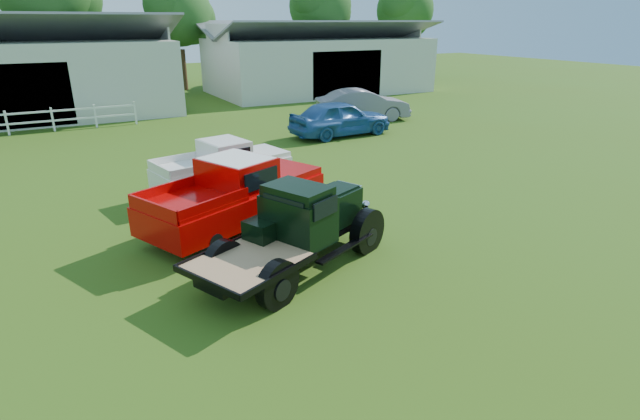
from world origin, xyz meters
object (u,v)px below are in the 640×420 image
red_pickup (235,193)px  white_pickup (223,167)px  vintage_flatbed (296,228)px  misc_car_blue (340,118)px  misc_car_grey (363,105)px

red_pickup → white_pickup: red_pickup is taller
red_pickup → vintage_flatbed: bearing=-106.4°
red_pickup → white_pickup: 3.20m
white_pickup → misc_car_blue: (7.71, 5.52, 0.02)m
vintage_flatbed → white_pickup: (0.30, 6.05, -0.14)m
white_pickup → vintage_flatbed: bearing=-104.5°
vintage_flatbed → white_pickup: bearing=63.4°
white_pickup → misc_car_blue: bearing=23.9°
red_pickup → white_pickup: bearing=54.2°
vintage_flatbed → red_pickup: (-0.37, 2.92, 0.00)m
white_pickup → misc_car_grey: size_ratio=0.88×
red_pickup → misc_car_grey: bearing=21.3°
vintage_flatbed → misc_car_grey: (11.19, 14.48, -0.12)m
red_pickup → misc_car_blue: 12.04m
white_pickup → misc_car_grey: bearing=26.0°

